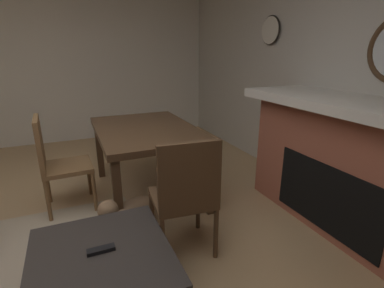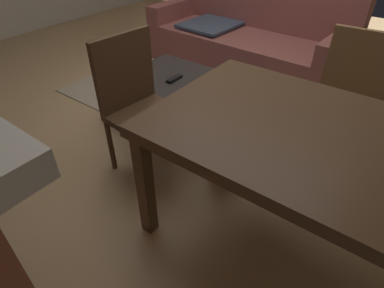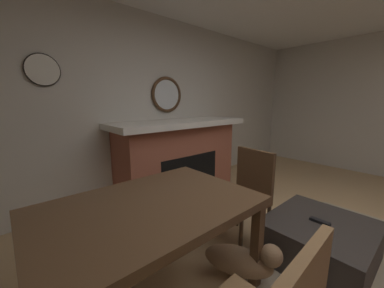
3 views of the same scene
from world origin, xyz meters
TOP-DOWN VIEW (x-y plane):
  - floor at (0.00, 0.00)m, footprint 8.64×8.64m
  - area_rug at (-0.22, 0.37)m, footprint 2.60×2.00m
  - couch at (-0.24, 1.07)m, footprint 2.22×0.97m
  - ottoman_coffee_table at (-0.22, -0.27)m, footprint 0.86×0.80m
  - tv_remote at (-0.20, -0.28)m, footprint 0.05×0.16m
  - dining_table at (1.11, -0.91)m, footprint 1.42×0.97m
  - dining_chair_north at (1.10, -0.03)m, footprint 0.46×0.46m
  - dining_chair_west at (0.00, -0.90)m, footprint 0.48×0.48m
  - small_dog at (0.49, -0.58)m, footprint 0.44×0.59m

SIDE VIEW (x-z plane):
  - floor at x=0.00m, z-range 0.00..0.00m
  - area_rug at x=-0.22m, z-range 0.00..0.01m
  - small_dog at x=0.49m, z-range 0.02..0.33m
  - ottoman_coffee_table at x=-0.22m, z-range 0.00..0.36m
  - couch at x=-0.24m, z-range -0.14..0.78m
  - tv_remote at x=-0.20m, z-range 0.36..0.39m
  - dining_chair_north at x=1.10m, z-range 0.06..0.99m
  - dining_chair_west at x=0.00m, z-range 0.06..0.99m
  - dining_table at x=1.11m, z-range 0.29..1.03m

